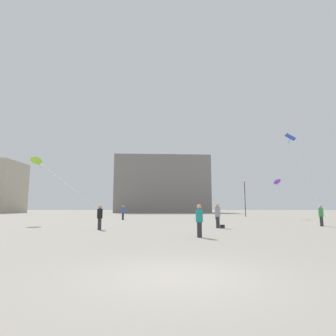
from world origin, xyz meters
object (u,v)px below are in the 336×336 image
Objects in this scene: person_in_purple at (216,212)px; kite_violet_diamond at (276,182)px; person_in_black at (100,216)px; person_in_teal at (199,219)px; person_in_green at (321,215)px; kite_cobalt_delta at (291,138)px; person_in_blue at (123,212)px; person_in_grey at (218,214)px; handbag_beside_flyer at (222,226)px; lamppost_east at (245,192)px; kite_lime_diamond at (37,160)px; building_centre_hall at (162,185)px.

kite_violet_diamond reaches higher than person_in_purple.
person_in_teal is (6.22, -4.97, -0.01)m from person_in_black.
kite_cobalt_delta is (0.69, 5.84, 7.85)m from person_in_green.
person_in_purple is 0.96× the size of person_in_blue.
person_in_grey reaches higher than person_in_teal.
handbag_beside_flyer is (-9.08, -7.57, -8.66)m from kite_cobalt_delta.
person_in_grey is 16.15m from person_in_purple.
kite_cobalt_delta is 1.32× the size of lamppost_east.
kite_lime_diamond is at bearing -143.05° from person_in_black.
person_in_purple is at bearing -125.34° from lamppost_east.
lamppost_east reaches higher than person_in_black.
lamppost_east is (25.36, 19.58, -1.96)m from kite_lime_diamond.
building_centre_hall is at bearing 71.27° from person_in_purple.
person_in_blue is at bearing 124.42° from handbag_beside_flyer.
person_in_blue is (-0.63, 15.19, 0.03)m from person_in_black.
lamppost_east is at bearing -68.35° from building_centre_hall.
person_in_purple is at bearing -173.34° from kite_violet_diamond.
person_in_green is 0.99× the size of person_in_blue.
person_in_grey is 0.07× the size of building_centre_hall.
kite_violet_diamond reaches higher than handbag_beside_flyer.
person_in_black is 62.01m from building_centre_hall.
person_in_grey is at bearing -128.34° from person_in_purple.
person_in_green is 23.41m from lamppost_east.
person_in_grey is 8.50m from person_in_black.
building_centre_hall is (11.46, 54.60, 2.00)m from kite_lime_diamond.
person_in_black is 1.01× the size of person_in_teal.
person_in_teal is at bearing -120.07° from kite_violet_diamond.
person_in_black is 0.28× the size of lamppost_east.
kite_violet_diamond is at bearing -21.62° from person_in_purple.
kite_lime_diamond reaches higher than person_in_grey.
person_in_teal is at bearing -110.01° from lamppost_east.
person_in_grey is 1.05× the size of person_in_blue.
person_in_green is at bearing 132.13° from person_in_blue.
person_in_purple is 45.31m from building_centre_hall.
building_centre_hall is at bearing -112.80° from person_in_grey.
building_centre_hall is (-14.03, 52.38, -0.85)m from kite_cobalt_delta.
person_in_grey is 1.08× the size of person_in_black.
person_in_green is at bearing -99.82° from kite_violet_diamond.
person_in_green is 0.21× the size of kite_cobalt_delta.
person_in_grey reaches higher than handbag_beside_flyer.
kite_lime_diamond is 55.82m from building_centre_hall.
person_in_blue is at bearing 162.05° from person_in_purple.
person_in_blue is 20.98m from kite_violet_diamond.
kite_cobalt_delta is at bearing -168.05° from person_in_grey.
person_in_grey is 6.77m from person_in_teal.
person_in_green is 0.20× the size of kite_lime_diamond.
person_in_blue is at bearing -148.34° from lamppost_east.
kite_violet_diamond is (20.35, 3.15, 4.03)m from person_in_blue.
person_in_blue is (-6.85, 20.16, 0.03)m from person_in_teal.
person_in_black is at bearing -93.51° from building_centre_hall.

